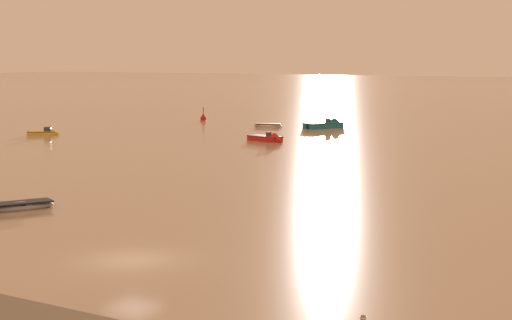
{
  "coord_description": "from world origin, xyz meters",
  "views": [
    {
      "loc": [
        26.14,
        -30.73,
        10.02
      ],
      "look_at": [
        -12.84,
        32.58,
        0.71
      ],
      "focal_mm": 57.58,
      "sensor_mm": 36.0,
      "label": 1
    }
  ],
  "objects": [
    {
      "name": "motorboat_moored_4",
      "position": [
        -23.86,
        53.55,
        0.24
      ],
      "size": [
        5.42,
        3.0,
        1.76
      ],
      "rotation": [
        0.0,
        0.0,
        6.03
      ],
      "color": "red",
      "rests_on": "ground"
    },
    {
      "name": "motorboat_moored_2",
      "position": [
        -52.84,
        45.47,
        0.23
      ],
      "size": [
        4.12,
        3.55,
        1.55
      ],
      "rotation": [
        0.0,
        0.0,
        0.63
      ],
      "color": "gold",
      "rests_on": "ground"
    },
    {
      "name": "ground_plane",
      "position": [
        0.0,
        0.0,
        0.0
      ],
      "size": [
        800.0,
        800.0,
        0.0
      ],
      "primitive_type": "plane",
      "color": "tan"
    },
    {
      "name": "motorboat_moored_6",
      "position": [
        -26.42,
        74.53,
        0.31
      ],
      "size": [
        4.77,
        7.03,
        2.29
      ],
      "rotation": [
        0.0,
        0.0,
        1.16
      ],
      "color": "#197084",
      "rests_on": "ground"
    },
    {
      "name": "rowboat_moored_2",
      "position": [
        -34.82,
        71.65,
        0.18
      ],
      "size": [
        4.45,
        2.84,
        0.66
      ],
      "rotation": [
        0.0,
        0.0,
        3.5
      ],
      "color": "white",
      "rests_on": "ground"
    },
    {
      "name": "channel_buoy",
      "position": [
        -49.8,
        76.49,
        0.46
      ],
      "size": [
        0.9,
        0.9,
        2.3
      ],
      "color": "red",
      "rests_on": "ground"
    },
    {
      "name": "rowboat_moored_1",
      "position": [
        -15.33,
        6.77,
        0.19
      ],
      "size": [
        3.34,
        4.64,
        0.7
      ],
      "rotation": [
        0.0,
        0.0,
        4.25
      ],
      "color": "gray",
      "rests_on": "ground"
    }
  ]
}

